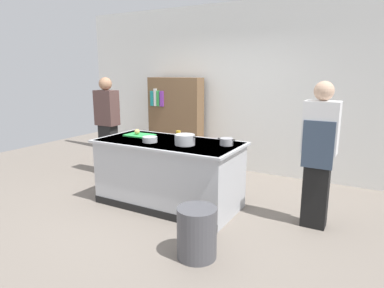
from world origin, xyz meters
TOP-DOWN VIEW (x-y plane):
  - ground_plane at (0.00, 0.00)m, footprint 10.00×10.00m
  - back_wall at (0.00, 2.10)m, footprint 6.40×0.12m
  - counter_island at (0.00, -0.00)m, footprint 1.98×0.98m
  - cutting_board at (-0.57, 0.11)m, footprint 0.40×0.28m
  - onion at (-0.61, 0.10)m, footprint 0.08×0.08m
  - stock_pot at (0.31, -0.09)m, footprint 0.33×0.26m
  - sauce_pan at (0.78, 0.15)m, footprint 0.23×0.17m
  - mixing_bowl at (-0.18, -0.17)m, footprint 0.20×0.20m
  - juice_cup at (-0.01, 0.27)m, footprint 0.07×0.07m
  - trash_bin at (0.98, -1.01)m, footprint 0.40×0.40m
  - person_chef at (1.88, 0.28)m, footprint 0.38×0.25m
  - person_guest at (-1.68, 0.63)m, footprint 0.38×0.24m
  - bookshelf at (-1.01, 1.80)m, footprint 1.10×0.31m

SIDE VIEW (x-z plane):
  - ground_plane at x=0.00m, z-range 0.00..0.00m
  - trash_bin at x=0.98m, z-range 0.00..0.52m
  - counter_island at x=0.00m, z-range 0.02..0.92m
  - bookshelf at x=-1.01m, z-range 0.00..1.70m
  - cutting_board at x=-0.57m, z-range 0.90..0.92m
  - person_guest at x=-1.68m, z-range 0.05..1.77m
  - person_chef at x=1.88m, z-range 0.05..1.77m
  - mixing_bowl at x=-0.18m, z-range 0.90..0.97m
  - sauce_pan at x=0.78m, z-range 0.90..0.99m
  - juice_cup at x=-0.01m, z-range 0.90..1.00m
  - onion at x=-0.61m, z-range 0.92..1.00m
  - stock_pot at x=0.31m, z-range 0.90..1.04m
  - back_wall at x=0.00m, z-range 0.00..3.00m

